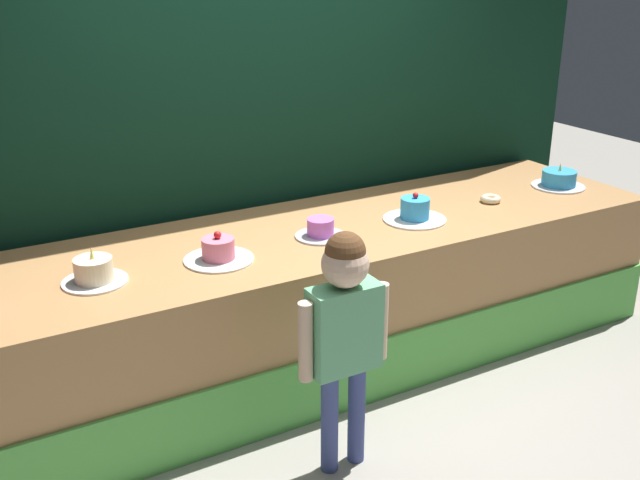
{
  "coord_description": "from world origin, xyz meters",
  "views": [
    {
      "loc": [
        -1.79,
        -2.72,
        2.17
      ],
      "look_at": [
        -0.06,
        0.31,
        0.82
      ],
      "focal_mm": 41.71,
      "sensor_mm": 36.0,
      "label": 1
    }
  ],
  "objects_px": {
    "child_figure": "(344,321)",
    "cake_far_right": "(559,180)",
    "donut": "(491,199)",
    "cake_left": "(218,252)",
    "cake_center": "(321,230)",
    "cake_right": "(415,211)",
    "cake_far_left": "(94,272)"
  },
  "relations": [
    {
      "from": "donut",
      "to": "cake_center",
      "type": "height_order",
      "value": "cake_center"
    },
    {
      "from": "child_figure",
      "to": "cake_far_left",
      "type": "relative_size",
      "value": 3.83
    },
    {
      "from": "donut",
      "to": "cake_center",
      "type": "xyz_separation_m",
      "value": [
        -1.17,
        -0.0,
        0.02
      ]
    },
    {
      "from": "child_figure",
      "to": "cake_far_right",
      "type": "bearing_deg",
      "value": 21.16
    },
    {
      "from": "cake_far_left",
      "to": "cake_center",
      "type": "distance_m",
      "value": 1.17
    },
    {
      "from": "cake_far_left",
      "to": "cake_left",
      "type": "bearing_deg",
      "value": -3.61
    },
    {
      "from": "cake_left",
      "to": "cake_far_right",
      "type": "xyz_separation_m",
      "value": [
        2.33,
        0.06,
        0.0
      ]
    },
    {
      "from": "child_figure",
      "to": "cake_left",
      "type": "distance_m",
      "value": 0.79
    },
    {
      "from": "cake_left",
      "to": "cake_far_right",
      "type": "height_order",
      "value": "cake_far_right"
    },
    {
      "from": "cake_far_left",
      "to": "cake_right",
      "type": "relative_size",
      "value": 0.84
    },
    {
      "from": "donut",
      "to": "cake_far_right",
      "type": "distance_m",
      "value": 0.58
    },
    {
      "from": "cake_far_left",
      "to": "donut",
      "type": "bearing_deg",
      "value": -0.06
    },
    {
      "from": "donut",
      "to": "cake_center",
      "type": "distance_m",
      "value": 1.17
    },
    {
      "from": "cake_center",
      "to": "cake_far_left",
      "type": "bearing_deg",
      "value": 179.74
    },
    {
      "from": "cake_left",
      "to": "cake_right",
      "type": "bearing_deg",
      "value": 0.05
    },
    {
      "from": "cake_right",
      "to": "cake_center",
      "type": "bearing_deg",
      "value": 177.0
    },
    {
      "from": "cake_far_right",
      "to": "cake_left",
      "type": "bearing_deg",
      "value": -178.57
    },
    {
      "from": "child_figure",
      "to": "cake_left",
      "type": "height_order",
      "value": "child_figure"
    },
    {
      "from": "child_figure",
      "to": "cake_far_left",
      "type": "bearing_deg",
      "value": 136.95
    },
    {
      "from": "cake_center",
      "to": "donut",
      "type": "bearing_deg",
      "value": 0.15
    },
    {
      "from": "child_figure",
      "to": "cake_right",
      "type": "distance_m",
      "value": 1.18
    },
    {
      "from": "child_figure",
      "to": "cake_right",
      "type": "bearing_deg",
      "value": 39.34
    },
    {
      "from": "cake_far_left",
      "to": "cake_far_right",
      "type": "xyz_separation_m",
      "value": [
        2.91,
        0.02,
        -0.0
      ]
    },
    {
      "from": "donut",
      "to": "cake_right",
      "type": "bearing_deg",
      "value": -176.71
    },
    {
      "from": "cake_left",
      "to": "cake_center",
      "type": "bearing_deg",
      "value": 3.1
    },
    {
      "from": "cake_left",
      "to": "cake_far_right",
      "type": "distance_m",
      "value": 2.33
    },
    {
      "from": "cake_left",
      "to": "cake_center",
      "type": "relative_size",
      "value": 1.26
    },
    {
      "from": "child_figure",
      "to": "donut",
      "type": "relative_size",
      "value": 9.24
    },
    {
      "from": "cake_right",
      "to": "cake_far_left",
      "type": "bearing_deg",
      "value": 178.83
    },
    {
      "from": "child_figure",
      "to": "cake_center",
      "type": "height_order",
      "value": "child_figure"
    },
    {
      "from": "cake_center",
      "to": "cake_far_right",
      "type": "relative_size",
      "value": 0.81
    },
    {
      "from": "child_figure",
      "to": "cake_far_left",
      "type": "distance_m",
      "value": 1.15
    }
  ]
}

